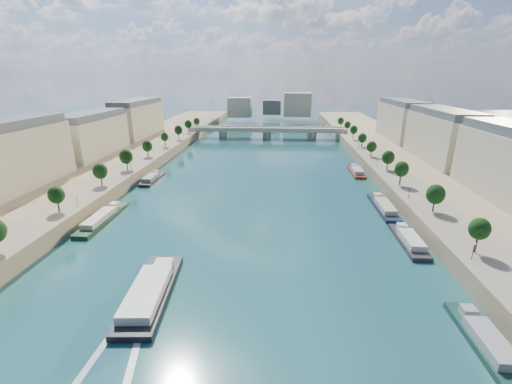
# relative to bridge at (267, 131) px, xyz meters

# --- Properties ---
(ground) EXTENTS (700.00, 700.00, 0.00)m
(ground) POSITION_rel_bridge_xyz_m (0.00, -121.74, -5.08)
(ground) COLOR #0E373D
(ground) RESTS_ON ground
(quay_left) EXTENTS (44.00, 520.00, 5.00)m
(quay_left) POSITION_rel_bridge_xyz_m (-72.00, -121.74, -2.58)
(quay_left) COLOR #9E8460
(quay_left) RESTS_ON ground
(quay_right) EXTENTS (44.00, 520.00, 5.00)m
(quay_right) POSITION_rel_bridge_xyz_m (72.00, -121.74, -2.58)
(quay_right) COLOR #9E8460
(quay_right) RESTS_ON ground
(pave_left) EXTENTS (14.00, 520.00, 0.10)m
(pave_left) POSITION_rel_bridge_xyz_m (-57.00, -121.74, -0.03)
(pave_left) COLOR gray
(pave_left) RESTS_ON quay_left
(pave_right) EXTENTS (14.00, 520.00, 0.10)m
(pave_right) POSITION_rel_bridge_xyz_m (57.00, -121.74, -0.03)
(pave_right) COLOR gray
(pave_right) RESTS_ON quay_right
(trees_left) EXTENTS (4.80, 268.80, 8.26)m
(trees_left) POSITION_rel_bridge_xyz_m (-55.00, -119.74, 5.39)
(trees_left) COLOR #382B1E
(trees_left) RESTS_ON ground
(trees_right) EXTENTS (4.80, 268.80, 8.26)m
(trees_right) POSITION_rel_bridge_xyz_m (55.00, -111.74, 5.39)
(trees_right) COLOR #382B1E
(trees_right) RESTS_ON ground
(lamps_left) EXTENTS (0.36, 200.36, 4.28)m
(lamps_left) POSITION_rel_bridge_xyz_m (-52.50, -131.74, 2.70)
(lamps_left) COLOR black
(lamps_left) RESTS_ON ground
(lamps_right) EXTENTS (0.36, 200.36, 4.28)m
(lamps_right) POSITION_rel_bridge_xyz_m (52.50, -116.74, 2.70)
(lamps_right) COLOR black
(lamps_right) RESTS_ON ground
(buildings_left) EXTENTS (16.00, 226.00, 23.20)m
(buildings_left) POSITION_rel_bridge_xyz_m (-85.00, -109.74, 11.37)
(buildings_left) COLOR beige
(buildings_left) RESTS_ON ground
(buildings_right) EXTENTS (16.00, 226.00, 23.20)m
(buildings_right) POSITION_rel_bridge_xyz_m (85.00, -109.74, 11.37)
(buildings_right) COLOR beige
(buildings_right) RESTS_ON ground
(skyline) EXTENTS (79.00, 42.00, 22.00)m
(skyline) POSITION_rel_bridge_xyz_m (3.19, 97.78, 9.57)
(skyline) COLOR beige
(skyline) RESTS_ON ground
(bridge) EXTENTS (112.00, 12.00, 8.15)m
(bridge) POSITION_rel_bridge_xyz_m (0.00, 0.00, 0.00)
(bridge) COLOR #C1B79E
(bridge) RESTS_ON ground
(tour_barge) EXTENTS (10.09, 28.06, 3.76)m
(tour_barge) POSITION_rel_bridge_xyz_m (-16.35, -187.68, -4.05)
(tour_barge) COLOR black
(tour_barge) RESTS_ON ground
(wake) EXTENTS (10.75, 26.03, 0.04)m
(wake) POSITION_rel_bridge_xyz_m (-16.35, -204.29, -5.06)
(wake) COLOR silver
(wake) RESTS_ON ground
(moored_barges_left) EXTENTS (5.00, 159.20, 3.60)m
(moored_barges_left) POSITION_rel_bridge_xyz_m (-45.50, -180.71, -4.24)
(moored_barges_left) COLOR #171734
(moored_barges_left) RESTS_ON ground
(moored_barges_right) EXTENTS (5.00, 165.95, 3.60)m
(moored_barges_right) POSITION_rel_bridge_xyz_m (45.50, -164.77, -4.24)
(moored_barges_right) COLOR black
(moored_barges_right) RESTS_ON ground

